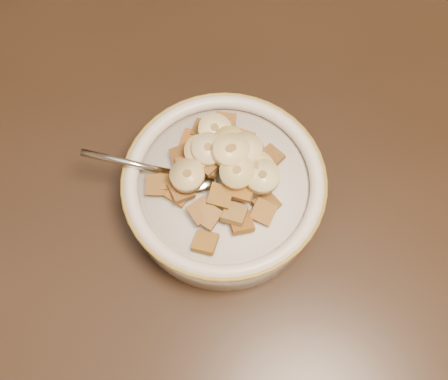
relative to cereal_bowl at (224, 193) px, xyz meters
name	(u,v)px	position (x,y,z in m)	size (l,w,h in m)	color
floor	(122,324)	(-0.22, 0.09, -0.82)	(4.00, 4.50, 0.10)	#422816
cereal_bowl	(224,193)	(0.00, 0.00, 0.00)	(0.18, 0.18, 0.04)	silver
milk	(224,184)	(0.00, 0.00, 0.02)	(0.15, 0.15, 0.00)	beige
spoon	(193,178)	(-0.03, 0.01, 0.03)	(0.03, 0.04, 0.01)	silver
cereal_square_0	(220,196)	(-0.01, -0.02, 0.04)	(0.02, 0.02, 0.01)	olive
cereal_square_1	(181,191)	(-0.04, 0.00, 0.04)	(0.02, 0.02, 0.01)	brown
cereal_square_2	(242,140)	(0.03, 0.03, 0.03)	(0.02, 0.02, 0.01)	#9D6326
cereal_square_3	(267,204)	(0.03, -0.03, 0.03)	(0.02, 0.02, 0.01)	brown
cereal_square_4	(208,216)	(-0.02, -0.03, 0.04)	(0.02, 0.02, 0.01)	olive
cereal_square_5	(241,223)	(0.00, -0.04, 0.03)	(0.02, 0.02, 0.01)	brown
cereal_square_6	(225,122)	(0.02, 0.06, 0.03)	(0.02, 0.02, 0.01)	#97612E
cereal_square_7	(217,154)	(0.00, 0.02, 0.04)	(0.02, 0.02, 0.01)	brown
cereal_square_8	(182,156)	(-0.03, 0.03, 0.03)	(0.02, 0.02, 0.01)	brown
cereal_square_9	(168,181)	(-0.05, 0.01, 0.03)	(0.02, 0.02, 0.01)	brown
cereal_square_10	(205,242)	(-0.03, -0.05, 0.03)	(0.02, 0.02, 0.01)	brown
cereal_square_11	(211,148)	(0.00, 0.03, 0.04)	(0.02, 0.02, 0.01)	#92641F
cereal_square_12	(156,185)	(-0.06, 0.01, 0.03)	(0.02, 0.02, 0.01)	brown
cereal_square_13	(207,166)	(-0.01, 0.01, 0.04)	(0.02, 0.02, 0.01)	brown
cereal_square_14	(271,157)	(0.05, 0.01, 0.03)	(0.02, 0.02, 0.01)	brown
cereal_square_15	(179,193)	(-0.04, 0.00, 0.03)	(0.02, 0.02, 0.01)	#8E5118
cereal_square_16	(215,156)	(0.00, 0.02, 0.04)	(0.02, 0.02, 0.01)	olive
cereal_square_17	(209,163)	(-0.01, 0.01, 0.04)	(0.02, 0.02, 0.01)	brown
cereal_square_18	(220,129)	(0.01, 0.05, 0.03)	(0.02, 0.02, 0.01)	brown
cereal_square_19	(243,189)	(0.01, -0.02, 0.04)	(0.02, 0.02, 0.01)	#8A5D19
cereal_square_20	(256,155)	(0.04, 0.01, 0.03)	(0.02, 0.02, 0.01)	brown
cereal_square_21	(216,142)	(0.00, 0.04, 0.04)	(0.02, 0.02, 0.01)	brown
cereal_square_22	(226,146)	(0.01, 0.03, 0.04)	(0.02, 0.02, 0.01)	#9D541C
cereal_square_23	(235,213)	(0.00, -0.04, 0.04)	(0.02, 0.02, 0.01)	olive
cereal_square_24	(188,167)	(-0.03, 0.02, 0.04)	(0.02, 0.02, 0.01)	brown
cereal_square_25	(192,140)	(-0.02, 0.05, 0.03)	(0.02, 0.02, 0.01)	#9C5221
cereal_square_26	(263,212)	(0.02, -0.04, 0.03)	(0.02, 0.02, 0.01)	#955923
cereal_square_27	(203,130)	(0.00, 0.06, 0.03)	(0.02, 0.02, 0.01)	brown
cereal_square_28	(201,211)	(-0.03, -0.03, 0.04)	(0.02, 0.02, 0.01)	brown
banana_slice_0	(201,152)	(-0.01, 0.03, 0.05)	(0.03, 0.03, 0.01)	#D1BD83
banana_slice_1	(215,130)	(0.01, 0.05, 0.04)	(0.03, 0.03, 0.01)	#FFEFA9
banana_slice_2	(229,151)	(0.01, 0.01, 0.06)	(0.03, 0.03, 0.01)	#EED484
banana_slice_3	(237,172)	(0.01, -0.01, 0.05)	(0.03, 0.03, 0.01)	#DABE73
banana_slice_4	(208,149)	(-0.01, 0.02, 0.05)	(0.03, 0.03, 0.01)	beige
banana_slice_5	(262,177)	(0.03, -0.02, 0.05)	(0.03, 0.03, 0.01)	#E7DA8D
banana_slice_6	(229,143)	(0.01, 0.03, 0.05)	(0.03, 0.03, 0.01)	#D4C469
banana_slice_7	(257,168)	(0.03, -0.01, 0.05)	(0.03, 0.03, 0.01)	#EFD481
banana_slice_8	(245,149)	(0.02, 0.01, 0.05)	(0.03, 0.03, 0.01)	beige
banana_slice_9	(253,170)	(0.02, -0.01, 0.05)	(0.03, 0.03, 0.01)	#D3BE72
banana_slice_10	(187,176)	(-0.03, 0.01, 0.05)	(0.03, 0.03, 0.01)	#D2BC85
banana_slice_11	(232,150)	(0.01, 0.01, 0.06)	(0.03, 0.03, 0.01)	#ECD179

